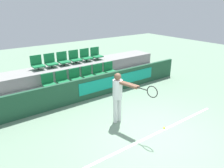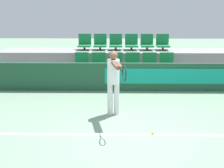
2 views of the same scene
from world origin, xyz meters
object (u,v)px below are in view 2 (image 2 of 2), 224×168
at_px(stadium_chair_6, 85,43).
at_px(stadium_chair_11, 163,43).
at_px(stadium_chair_5, 167,63).
at_px(stadium_chair_10, 147,43).
at_px(stadium_chair_2, 116,63).
at_px(tennis_ball, 153,133).
at_px(stadium_chair_7, 100,43).
at_px(tennis_player, 114,77).
at_px(stadium_chair_0, 82,63).
at_px(stadium_chair_3, 133,63).
at_px(stadium_chair_8, 116,43).
at_px(stadium_chair_1, 99,63).
at_px(stadium_chair_9, 131,43).
at_px(stadium_chair_4, 150,63).

bearing_deg(stadium_chair_6, stadium_chair_11, 0.00).
relative_size(stadium_chair_5, stadium_chair_10, 1.00).
xyz_separation_m(stadium_chair_2, tennis_ball, (0.79, -3.90, -0.67)).
bearing_deg(stadium_chair_7, stadium_chair_2, -63.12).
height_order(stadium_chair_5, stadium_chair_11, stadium_chair_11).
bearing_deg(stadium_chair_7, stadium_chair_5, -26.26).
bearing_deg(tennis_player, stadium_chair_11, 55.30).
xyz_separation_m(stadium_chair_0, stadium_chair_3, (1.66, 0.00, 0.00)).
relative_size(stadium_chair_0, stadium_chair_8, 1.00).
height_order(stadium_chair_2, tennis_ball, stadium_chair_2).
bearing_deg(stadium_chair_6, tennis_ball, -69.15).
height_order(stadium_chair_1, stadium_chair_11, stadium_chair_11).
bearing_deg(stadium_chair_11, stadium_chair_5, -90.00).
height_order(stadium_chair_1, stadium_chair_7, stadium_chair_7).
xyz_separation_m(stadium_chair_9, stadium_chair_11, (1.11, 0.00, 0.00)).
xyz_separation_m(stadium_chair_3, stadium_chair_4, (0.55, 0.00, 0.00)).
bearing_deg(stadium_chair_4, stadium_chair_5, 0.00).
bearing_deg(stadium_chair_0, stadium_chair_8, 44.61).
height_order(stadium_chair_4, tennis_player, tennis_player).
relative_size(stadium_chair_9, tennis_ball, 8.35).
distance_m(stadium_chair_4, tennis_player, 3.05).
relative_size(stadium_chair_5, tennis_player, 0.35).
bearing_deg(stadium_chair_11, tennis_ball, -99.86).
xyz_separation_m(stadium_chair_0, stadium_chair_9, (1.66, 1.09, 0.47)).
bearing_deg(stadium_chair_1, stadium_chair_3, 0.00).
bearing_deg(stadium_chair_6, stadium_chair_1, -63.12).
bearing_deg(tennis_ball, stadium_chair_6, 110.85).
xyz_separation_m(stadium_chair_9, tennis_ball, (0.24, -5.00, -1.14)).
distance_m(stadium_chair_1, stadium_chair_7, 1.19).
relative_size(stadium_chair_1, stadium_chair_8, 1.00).
height_order(stadium_chair_2, stadium_chair_3, same).
bearing_deg(stadium_chair_10, tennis_ball, -93.60).
relative_size(tennis_player, tennis_ball, 23.84).
xyz_separation_m(stadium_chair_8, stadium_chair_9, (0.55, 0.00, 0.00)).
bearing_deg(tennis_ball, stadium_chair_10, 86.40).
xyz_separation_m(stadium_chair_8, tennis_ball, (0.79, -5.00, -1.14)).
distance_m(stadium_chair_3, stadium_chair_6, 2.05).
xyz_separation_m(stadium_chair_6, stadium_chair_10, (2.22, 0.00, 0.00)).
xyz_separation_m(stadium_chair_1, stadium_chair_3, (1.11, 0.00, 0.00)).
bearing_deg(tennis_ball, stadium_chair_3, 93.52).
height_order(stadium_chair_2, stadium_chair_6, stadium_chair_6).
bearing_deg(stadium_chair_4, stadium_chair_10, 90.00).
distance_m(stadium_chair_7, tennis_player, 3.95).
bearing_deg(stadium_chair_10, stadium_chair_8, 180.00).
distance_m(stadium_chair_0, tennis_player, 3.03).
distance_m(tennis_player, tennis_ball, 1.65).
height_order(stadium_chair_8, stadium_chair_11, same).
xyz_separation_m(stadium_chair_4, stadium_chair_7, (-1.66, 1.09, 0.47)).
height_order(stadium_chair_0, stadium_chair_7, stadium_chair_7).
height_order(stadium_chair_10, stadium_chair_11, same).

